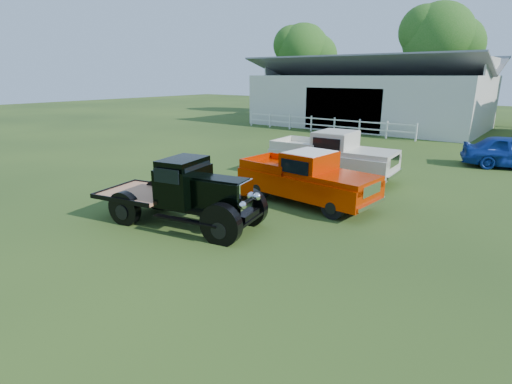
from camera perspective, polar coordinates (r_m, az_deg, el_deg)
The scene contains 8 objects.
ground at distance 10.98m, azimuth -4.71°, elevation -6.48°, with size 120.00×120.00×0.00m, color #253A17.
shed_left at distance 36.21m, azimuth 15.81°, elevation 13.50°, with size 18.80×10.20×5.60m, color beige, non-canonical shape.
fence_rail at distance 31.40m, azimuth 9.50°, elevation 9.50°, with size 14.20×0.16×1.20m, color white, non-canonical shape.
tree_a at distance 47.47m, azimuth 6.64°, elevation 17.50°, with size 6.30×6.30×10.50m, color #11500F, non-canonical shape.
tree_b at distance 42.83m, azimuth 24.34°, elevation 17.03°, with size 6.90×6.90×11.50m, color #11500F, non-canonical shape.
vintage_flatbed at distance 11.83m, azimuth -10.59°, elevation 0.08°, with size 5.01×1.98×1.98m, color black, non-canonical shape.
red_pickup at distance 13.72m, azimuth 7.24°, elevation 2.13°, with size 4.99×1.92×1.82m, color #BD2600, non-canonical shape.
white_pickup at distance 17.22m, azimuth 10.84°, elevation 5.16°, with size 5.38×2.09×1.98m, color beige, non-canonical shape.
Camera 1 is at (6.91, -7.39, 4.26)m, focal length 28.00 mm.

